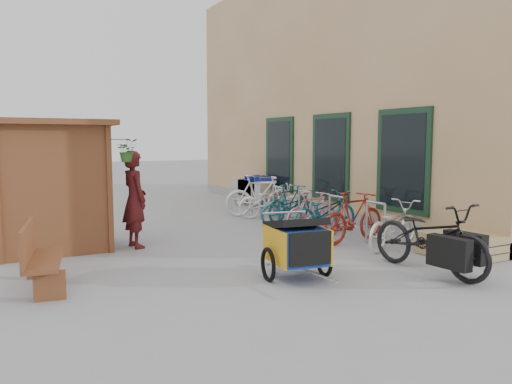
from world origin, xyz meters
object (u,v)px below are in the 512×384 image
bike_6 (271,201)px  bike_0 (393,225)px  bike_5 (290,203)px  bike_4 (290,207)px  bike_7 (260,195)px  bench (38,256)px  bike_1 (354,217)px  kiosk (46,167)px  pallet_stack (460,245)px  bike_3 (312,211)px  child_trailer (297,243)px  shopping_carts (253,188)px  bike_2 (325,212)px  person_kiosk (135,199)px  cargo_bike (431,237)px

bike_6 → bike_0: bearing=-158.4°
bike_5 → bike_6: bearing=-8.6°
bike_4 → bike_6: size_ratio=0.93×
bike_6 → bike_7: size_ratio=0.93×
bench → bike_1: bearing=14.1°
kiosk → pallet_stack: 7.50m
bike_3 → bike_4: bearing=-10.7°
child_trailer → bike_1: bearing=43.2°
bench → pallet_stack: bearing=-2.3°
shopping_carts → bike_2: bearing=-99.0°
kiosk → bike_3: bearing=-6.4°
pallet_stack → shopping_carts: (-0.00, 7.67, 0.35)m
pallet_stack → bike_5: 4.64m
bike_1 → bike_5: size_ratio=1.08×
shopping_carts → bike_7: 2.06m
bike_3 → bike_6: size_ratio=0.87×
bench → bike_4: 6.48m
bike_0 → bike_7: bearing=-14.3°
child_trailer → pallet_stack: bearing=5.0°
bike_5 → bike_3: bearing=151.5°
bike_3 → bike_2: bearing=-164.0°
child_trailer → bike_5: 5.10m
child_trailer → bike_6: size_ratio=0.97×
shopping_carts → bike_3: bearing=-101.2°
bench → bike_1: size_ratio=0.89×
kiosk → bike_2: kiosk is taller
bike_3 → bike_5: (0.26, 1.33, 0.02)m
bike_0 → person_kiosk: bearing=42.6°
bike_0 → bike_4: bearing=-12.5°
bench → bike_2: bike_2 is taller
person_kiosk → bike_5: size_ratio=1.17×
child_trailer → bike_4: bearing=67.9°
kiosk → bike_3: kiosk is taller
bike_2 → bike_5: bike_5 is taller
pallet_stack → bike_5: bike_5 is taller
bench → bike_5: bearing=37.4°
cargo_bike → bike_3: size_ratio=1.44×
kiosk → bike_4: (5.45, 0.37, -1.13)m
bike_5 → bike_7: size_ratio=0.85×
shopping_carts → person_kiosk: bearing=-139.0°
kiosk → pallet_stack: bearing=-31.7°
shopping_carts → bike_6: shopping_carts is taller
bike_3 → bike_6: bike_6 is taller
bike_3 → bike_4: bike_3 is taller
cargo_bike → bike_2: 3.51m
cargo_bike → bike_7: (0.48, 6.28, 0.01)m
bike_1 → bike_7: bike_7 is taller
bench → bike_7: 7.29m
bench → bike_3: bearing=27.3°
person_kiosk → bike_3: (3.91, -0.24, -0.47)m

